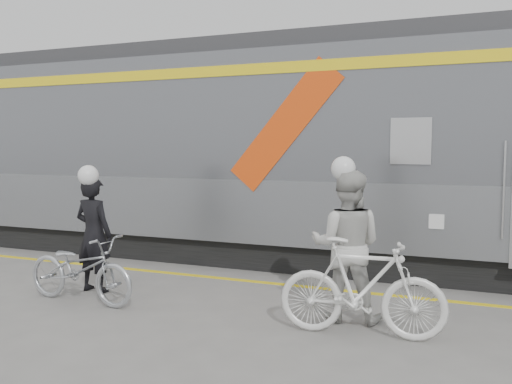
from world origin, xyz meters
The scene contains 9 objects.
ground centered at (0.00, 0.00, 0.00)m, with size 90.00×90.00×0.00m, color slate.
train centered at (1.56, 4.19, 2.05)m, with size 24.00×3.17×4.10m.
safety_strip centered at (0.00, 2.15, 0.00)m, with size 24.00×0.12×0.01m, color yellow.
man centered at (-2.59, 0.74, 0.86)m, with size 0.63×0.41×1.73m, color black.
bicycle_left centered at (-2.39, 0.19, 0.48)m, with size 0.63×1.81×0.95m, color #B1B4B9.
woman centered at (1.20, 0.84, 0.94)m, with size 0.91×0.71×1.88m, color beige.
bicycle_right centered at (1.50, 0.29, 0.57)m, with size 0.54×1.90×1.14m, color white.
helmet_man centered at (-2.59, 0.74, 1.88)m, with size 0.30×0.30×0.30m, color white.
helmet_woman centered at (1.20, 0.84, 2.03)m, with size 0.30×0.30×0.30m, color white.
Camera 1 is at (2.65, -5.76, 2.17)m, focal length 38.00 mm.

